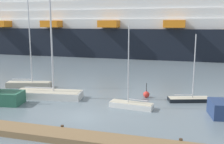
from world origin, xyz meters
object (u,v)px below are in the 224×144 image
object	(u,v)px
sailboat_0	(49,93)
sailboat_1	(131,104)
sailboat_2	(189,98)
cruise_ship	(146,25)
sailboat_3	(29,83)
channel_buoy_1	(146,94)

from	to	relation	value
sailboat_0	sailboat_1	distance (m)	9.53
sailboat_2	cruise_ship	bearing A→B (deg)	87.26
sailboat_3	channel_buoy_1	bearing A→B (deg)	-16.30
sailboat_0	sailboat_2	bearing A→B (deg)	3.13
sailboat_3	cruise_ship	size ratio (longest dim) A/B	0.09
channel_buoy_1	sailboat_1	bearing A→B (deg)	-101.80
sailboat_2	channel_buoy_1	xyz separation A→B (m)	(-4.57, 0.22, 0.04)
sailboat_0	sailboat_2	world-z (taller)	sailboat_0
sailboat_2	channel_buoy_1	size ratio (longest dim) A/B	4.28
channel_buoy_1	cruise_ship	size ratio (longest dim) A/B	0.01
sailboat_2	sailboat_3	distance (m)	19.84
sailboat_2	cruise_ship	size ratio (longest dim) A/B	0.06
sailboat_1	channel_buoy_1	size ratio (longest dim) A/B	4.79
sailboat_1	sailboat_3	world-z (taller)	sailboat_3
sailboat_0	sailboat_1	bearing A→B (deg)	-13.74
channel_buoy_1	cruise_ship	bearing A→B (deg)	98.83
sailboat_0	sailboat_1	world-z (taller)	sailboat_0
sailboat_3	channel_buoy_1	xyz separation A→B (m)	(15.25, -0.61, -0.20)
sailboat_2	sailboat_1	bearing A→B (deg)	-162.30
sailboat_0	sailboat_2	size ratio (longest dim) A/B	1.50
sailboat_3	cruise_ship	distance (m)	40.78
sailboat_1	cruise_ship	bearing A→B (deg)	-76.98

